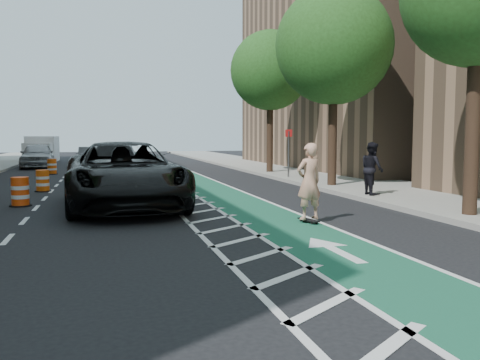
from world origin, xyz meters
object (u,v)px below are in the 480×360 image
object	(u,v)px
skateboarder	(309,181)
suv_near	(123,175)
barrel_a	(20,192)
suv_far	(114,163)

from	to	relation	value
skateboarder	suv_near	distance (m)	5.97
barrel_a	suv_far	bearing A→B (deg)	69.58
suv_near	suv_far	xyz separation A→B (m)	(-0.05, 9.21, -0.10)
suv_far	barrel_a	xyz separation A→B (m)	(-3.03, -8.14, -0.47)
skateboarder	suv_far	xyz separation A→B (m)	(-4.38, 13.32, -0.15)
skateboarder	suv_far	size ratio (longest dim) A/B	0.31
suv_far	suv_near	bearing A→B (deg)	-84.89
suv_near	suv_far	bearing A→B (deg)	87.48
skateboarder	barrel_a	size ratio (longest dim) A/B	2.10
suv_near	skateboarder	bearing A→B (deg)	-46.31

